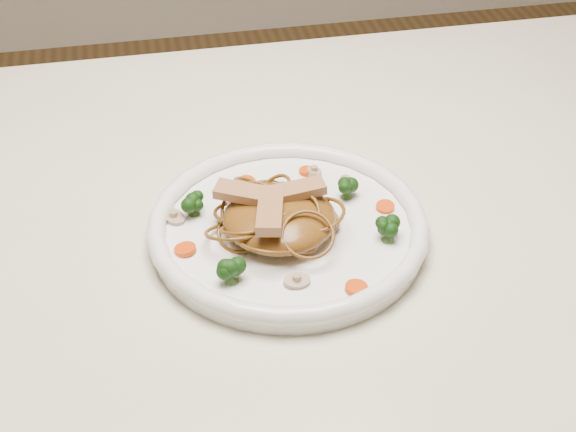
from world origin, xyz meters
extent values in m
cube|color=beige|center=(0.00, 0.00, 0.73)|extent=(1.20, 0.80, 0.04)
cylinder|color=brown|center=(0.54, 0.34, 0.35)|extent=(0.06, 0.06, 0.71)
cylinder|color=white|center=(0.02, -0.06, 0.76)|extent=(0.33, 0.33, 0.02)
ellipsoid|color=brown|center=(0.01, -0.06, 0.78)|extent=(0.16, 0.16, 0.04)
cube|color=tan|center=(0.02, -0.05, 0.81)|extent=(0.07, 0.03, 0.01)
cube|color=tan|center=(-0.02, -0.04, 0.81)|extent=(0.07, 0.05, 0.01)
cube|color=tan|center=(0.00, -0.08, 0.81)|extent=(0.04, 0.08, 0.01)
cylinder|color=#CB3B07|center=(0.06, 0.04, 0.77)|extent=(0.02, 0.02, 0.00)
cylinder|color=#CB3B07|center=(-0.09, -0.08, 0.77)|extent=(0.03, 0.03, 0.00)
cylinder|color=#CB3B07|center=(0.13, -0.05, 0.77)|extent=(0.02, 0.02, 0.00)
cylinder|color=#CB3B07|center=(-0.01, 0.03, 0.77)|extent=(0.03, 0.03, 0.00)
cylinder|color=#CB3B07|center=(0.06, -0.17, 0.77)|extent=(0.02, 0.02, 0.00)
cylinder|color=tan|center=(0.01, -0.15, 0.77)|extent=(0.03, 0.03, 0.01)
cylinder|color=tan|center=(0.10, 0.01, 0.77)|extent=(0.03, 0.03, 0.01)
cylinder|color=tan|center=(-0.10, -0.02, 0.77)|extent=(0.04, 0.04, 0.01)
cylinder|color=tan|center=(0.07, 0.03, 0.77)|extent=(0.02, 0.02, 0.01)
camera|label=1|loc=(-0.12, -0.74, 1.32)|focal=52.72mm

